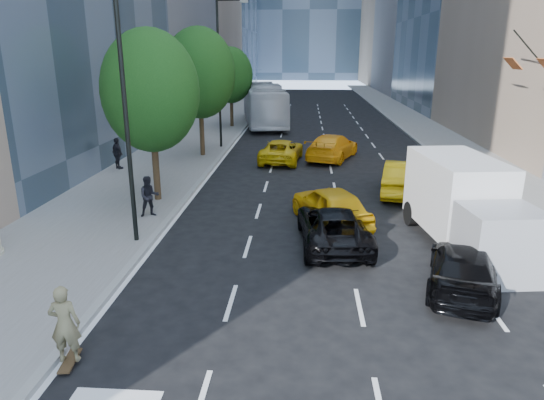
# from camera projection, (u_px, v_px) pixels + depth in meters

# --- Properties ---
(ground) EXTENTS (160.00, 160.00, 0.00)m
(ground) POSITION_uv_depth(u_px,v_px,m) (322.00, 305.00, 13.13)
(ground) COLOR black
(ground) RESTS_ON ground
(sidewalk_left) EXTENTS (6.00, 120.00, 0.15)m
(sidewalk_left) POSITION_uv_depth(u_px,v_px,m) (208.00, 130.00, 42.32)
(sidewalk_left) COLOR slate
(sidewalk_left) RESTS_ON ground
(sidewalk_right) EXTENTS (4.00, 120.00, 0.15)m
(sidewalk_right) POSITION_uv_depth(u_px,v_px,m) (430.00, 132.00, 41.08)
(sidewalk_right) COLOR slate
(sidewalk_right) RESTS_ON ground
(lamp_near) EXTENTS (2.13, 0.22, 10.00)m
(lamp_near) POSITION_uv_depth(u_px,v_px,m) (128.00, 77.00, 15.66)
(lamp_near) COLOR black
(lamp_near) RESTS_ON sidewalk_left
(lamp_far) EXTENTS (2.13, 0.22, 10.00)m
(lamp_far) POSITION_uv_depth(u_px,v_px,m) (221.00, 64.00, 32.83)
(lamp_far) COLOR black
(lamp_far) RESTS_ON sidewalk_left
(tree_near) EXTENTS (4.20, 4.20, 7.46)m
(tree_near) POSITION_uv_depth(u_px,v_px,m) (151.00, 91.00, 20.73)
(tree_near) COLOR black
(tree_near) RESTS_ON sidewalk_left
(tree_mid) EXTENTS (4.50, 4.50, 7.99)m
(tree_mid) POSITION_uv_depth(u_px,v_px,m) (199.00, 73.00, 30.17)
(tree_mid) COLOR black
(tree_mid) RESTS_ON sidewalk_left
(tree_far) EXTENTS (3.90, 3.90, 6.92)m
(tree_far) POSITION_uv_depth(u_px,v_px,m) (231.00, 75.00, 42.78)
(tree_far) COLOR black
(tree_far) RESTS_ON sidewalk_left
(traffic_signal) EXTENTS (2.48, 0.53, 5.20)m
(traffic_signal) POSITION_uv_depth(u_px,v_px,m) (250.00, 76.00, 50.47)
(traffic_signal) COLOR black
(traffic_signal) RESTS_ON sidewalk_left
(skateboarder) EXTENTS (0.70, 0.51, 1.79)m
(skateboarder) POSITION_uv_depth(u_px,v_px,m) (65.00, 329.00, 10.37)
(skateboarder) COLOR olive
(skateboarder) RESTS_ON ground
(black_sedan_lincoln) EXTENTS (2.68, 5.13, 1.38)m
(black_sedan_lincoln) POSITION_uv_depth(u_px,v_px,m) (333.00, 226.00, 17.11)
(black_sedan_lincoln) COLOR black
(black_sedan_lincoln) RESTS_ON ground
(black_sedan_mercedes) EXTENTS (3.07, 4.89, 1.32)m
(black_sedan_mercedes) POSITION_uv_depth(u_px,v_px,m) (463.00, 268.00, 13.86)
(black_sedan_mercedes) COLOR black
(black_sedan_mercedes) RESTS_ON ground
(taxi_a) EXTENTS (3.43, 5.01, 1.58)m
(taxi_a) POSITION_uv_depth(u_px,v_px,m) (330.00, 206.00, 19.06)
(taxi_a) COLOR #E3A50B
(taxi_a) RESTS_ON ground
(taxi_b) EXTENTS (2.81, 5.25, 1.64)m
(taxi_b) POSITION_uv_depth(u_px,v_px,m) (403.00, 177.00, 23.23)
(taxi_b) COLOR gold
(taxi_b) RESTS_ON ground
(taxi_c) EXTENTS (2.77, 5.19, 1.39)m
(taxi_c) POSITION_uv_depth(u_px,v_px,m) (281.00, 151.00, 30.23)
(taxi_c) COLOR gold
(taxi_c) RESTS_ON ground
(taxi_d) EXTENTS (3.96, 5.96, 1.60)m
(taxi_d) POSITION_uv_depth(u_px,v_px,m) (332.00, 147.00, 30.86)
(taxi_d) COLOR #F8A00D
(taxi_d) RESTS_ON ground
(city_bus) EXTENTS (5.38, 13.91, 3.78)m
(city_bus) POSITION_uv_depth(u_px,v_px,m) (264.00, 104.00, 45.51)
(city_bus) COLOR silver
(city_bus) RESTS_ON ground
(box_truck) EXTENTS (3.07, 6.61, 3.05)m
(box_truck) POSITION_uv_depth(u_px,v_px,m) (465.00, 205.00, 16.59)
(box_truck) COLOR silver
(box_truck) RESTS_ON ground
(pedestrian_a) EXTENTS (1.00, 0.92, 1.67)m
(pedestrian_a) POSITION_uv_depth(u_px,v_px,m) (149.00, 196.00, 19.59)
(pedestrian_a) COLOR black
(pedestrian_a) RESTS_ON sidewalk_left
(pedestrian_b) EXTENTS (1.08, 1.03, 1.80)m
(pedestrian_b) POSITION_uv_depth(u_px,v_px,m) (118.00, 153.00, 27.59)
(pedestrian_b) COLOR black
(pedestrian_b) RESTS_ON sidewalk_left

